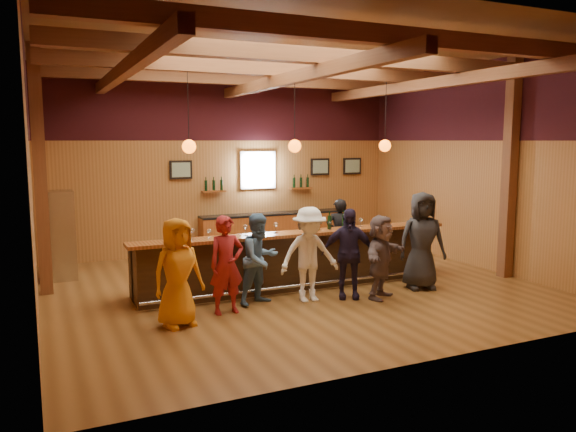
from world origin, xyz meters
The scene contains 27 objects.
room centered at (0.00, 0.06, 3.21)m, with size 9.04×9.00×4.52m.
bar_counter centered at (0.02, 0.15, 0.52)m, with size 6.30×1.07×1.11m.
back_bar_cabinet centered at (1.20, 3.72, 0.48)m, with size 4.00×0.52×0.95m.
window centered at (0.80, 3.95, 2.05)m, with size 0.95×0.09×0.95m.
framed_pictures centered at (1.67, 3.94, 2.10)m, with size 5.35×0.05×0.45m.
wine_shelves centered at (0.80, 3.88, 1.62)m, with size 3.00×0.18×0.30m.
pendant_lights centered at (0.00, 0.00, 2.71)m, with size 4.24×0.24×1.37m.
stainless_fridge centered at (-4.10, 2.60, 0.90)m, with size 0.70×0.70×1.80m, color silver.
customer_orange centered at (-2.56, -1.31, 0.83)m, with size 0.81×0.53×1.66m, color orange.
customer_redvest centered at (-1.68, -1.00, 0.80)m, with size 0.59×0.38×1.61m, color maroon.
customer_denim centered at (-0.99, -0.73, 0.79)m, with size 0.77×0.60×1.57m, color #4C7298.
customer_white centered at (-0.16, -0.95, 0.83)m, with size 1.08×0.62×1.67m, color white.
customer_navy centered at (0.57, -1.04, 0.81)m, with size 0.95×0.40×1.62m, color #211A34.
customer_brown centered at (1.09, -1.29, 0.75)m, with size 1.40×0.44×1.50m, color #645050.
customer_dark centered at (2.17, -1.05, 0.92)m, with size 0.90×0.59×1.85m, color #252427.
bartender centered at (1.53, 0.97, 0.78)m, with size 0.57×0.37×1.56m, color black.
ice_bucket centered at (0.36, -0.12, 1.22)m, with size 0.21×0.21×0.23m, color olive.
bottle_a centered at (0.69, -0.11, 1.25)m, with size 0.08×0.08×0.35m.
bottle_b centered at (1.06, -0.02, 1.24)m, with size 0.07×0.07×0.33m.
glass_a centered at (-2.36, -0.25, 1.24)m, with size 0.08×0.08×0.18m.
glass_b centered at (-2.02, -0.16, 1.25)m, with size 0.09×0.09×0.20m.
glass_c centered at (-1.72, -0.16, 1.23)m, with size 0.07×0.07×0.17m.
glass_d centered at (-1.04, -0.15, 1.25)m, with size 0.09×0.09×0.20m.
glass_e centered at (-0.43, -0.10, 1.25)m, with size 0.09×0.09×0.20m.
glass_f centered at (0.67, -0.18, 1.22)m, with size 0.07×0.07×0.16m.
glass_g centered at (1.41, -0.09, 1.23)m, with size 0.08×0.08×0.17m.
glass_h centered at (1.97, -0.13, 1.24)m, with size 0.08×0.08×0.19m.
Camera 1 is at (-4.45, -9.52, 2.80)m, focal length 35.00 mm.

